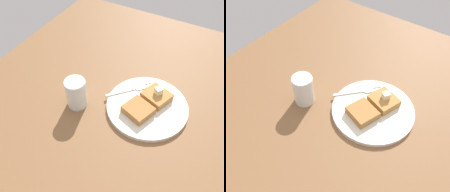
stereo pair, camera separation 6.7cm
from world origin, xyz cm
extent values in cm
cube|color=brown|center=(0.00, 0.00, 1.50)|extent=(108.16, 108.16, 2.99)
cylinder|color=silver|center=(-1.47, 2.82, 3.60)|extent=(24.65, 24.65, 1.22)
torus|color=gray|center=(-1.47, 2.82, 3.81)|extent=(24.65, 24.65, 0.80)
cube|color=#B27A3E|center=(-5.30, 4.18, 5.39)|extent=(9.19, 9.53, 2.35)
cube|color=#A76F38|center=(2.36, 1.47, 5.39)|extent=(9.19, 9.53, 2.35)
cube|color=beige|center=(-5.58, 4.42, 7.62)|extent=(2.82, 2.76, 2.11)
cube|color=silver|center=(-2.41, -6.67, 4.39)|extent=(7.96, 7.44, 0.36)
cube|color=silver|center=(-7.11, -2.33, 4.39)|extent=(3.55, 3.52, 0.36)
cube|color=silver|center=(-9.88, -0.90, 4.39)|extent=(2.57, 2.41, 0.36)
cube|color=silver|center=(-9.50, -0.49, 4.39)|extent=(2.57, 2.41, 0.36)
cube|color=silver|center=(-9.13, -0.09, 4.39)|extent=(2.57, 2.41, 0.36)
cube|color=silver|center=(-8.76, 0.31, 4.39)|extent=(2.57, 2.41, 0.36)
cylinder|color=#33160C|center=(7.23, -16.71, 6.53)|extent=(5.60, 5.60, 7.07)
cylinder|color=silver|center=(7.23, -16.71, 7.77)|extent=(6.09, 6.09, 9.56)
torus|color=silver|center=(7.23, -16.71, 12.10)|extent=(6.34, 6.34, 0.50)
camera|label=1|loc=(46.20, 16.77, 61.99)|focal=40.00mm
camera|label=2|loc=(42.58, 22.43, 61.99)|focal=40.00mm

